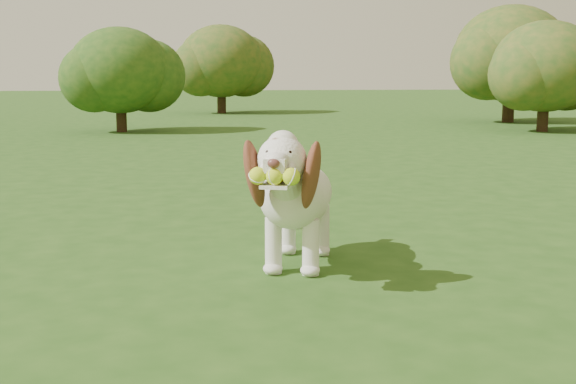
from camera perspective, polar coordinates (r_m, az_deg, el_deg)
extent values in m
plane|color=#234814|center=(3.29, 3.35, -7.00)|extent=(80.00, 80.00, 0.00)
ellipsoid|color=white|center=(3.51, 0.89, -0.34)|extent=(0.46, 0.64, 0.31)
ellipsoid|color=white|center=(3.29, 0.27, -0.36)|extent=(0.38, 0.38, 0.30)
ellipsoid|color=white|center=(3.71, 1.39, 0.04)|extent=(0.34, 0.34, 0.27)
cylinder|color=white|center=(3.17, -0.08, 0.71)|extent=(0.22, 0.27, 0.23)
sphere|color=white|center=(3.04, -0.47, 2.52)|extent=(0.27, 0.27, 0.21)
sphere|color=white|center=(3.05, -0.41, 3.62)|extent=(0.17, 0.17, 0.14)
cube|color=white|center=(2.93, -0.90, 2.17)|extent=(0.12, 0.14, 0.06)
ellipsoid|color=#592D28|center=(2.86, -1.15, 2.27)|extent=(0.06, 0.05, 0.04)
cube|color=white|center=(2.93, -0.94, 0.51)|extent=(0.15, 0.16, 0.01)
ellipsoid|color=brown|center=(3.08, -2.69, 1.45)|extent=(0.17, 0.19, 0.32)
ellipsoid|color=brown|center=(3.04, 1.84, 1.34)|extent=(0.15, 0.22, 0.32)
cylinder|color=white|center=(3.83, 1.68, 0.85)|extent=(0.10, 0.16, 0.12)
cylinder|color=white|center=(3.37, -1.16, -4.25)|extent=(0.10, 0.10, 0.26)
cylinder|color=white|center=(3.34, 1.81, -4.37)|extent=(0.10, 0.10, 0.26)
cylinder|color=white|center=(3.74, 0.01, -2.88)|extent=(0.10, 0.10, 0.26)
cylinder|color=white|center=(3.72, 2.68, -2.98)|extent=(0.10, 0.10, 0.26)
sphere|color=#ACE21C|center=(2.90, -2.41, 1.29)|extent=(0.09, 0.09, 0.07)
sphere|color=#ACE21C|center=(2.89, -1.08, 1.25)|extent=(0.09, 0.09, 0.07)
sphere|color=#ACE21C|center=(2.87, 0.26, 1.22)|extent=(0.09, 0.09, 0.07)
cylinder|color=#382314|center=(17.50, -5.27, 7.32)|extent=(0.21, 0.21, 0.67)
ellipsoid|color=#1F4816|center=(17.50, -5.31, 10.26)|extent=(2.02, 2.02, 1.72)
cylinder|color=#382314|center=(14.73, 17.03, 6.69)|extent=(0.22, 0.22, 0.72)
ellipsoid|color=#1F4816|center=(14.72, 17.21, 10.42)|extent=(2.16, 2.16, 1.84)
cylinder|color=#382314|center=(12.49, 19.49, 5.84)|extent=(0.18, 0.18, 0.57)
ellipsoid|color=#1F4816|center=(12.47, 19.68, 9.34)|extent=(1.72, 1.72, 1.46)
cylinder|color=#382314|center=(12.01, -13.03, 5.93)|extent=(0.17, 0.17, 0.54)
ellipsoid|color=#1F4816|center=(11.99, -13.16, 9.35)|extent=(1.62, 1.62, 1.37)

